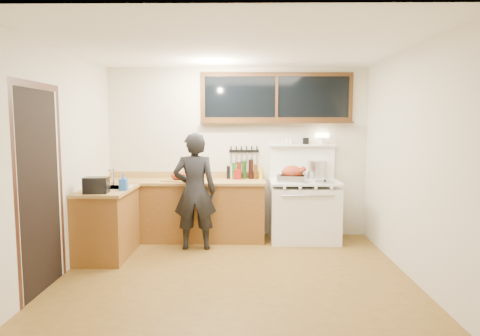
{
  "coord_description": "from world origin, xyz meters",
  "views": [
    {
      "loc": [
        0.12,
        -4.88,
        1.75
      ],
      "look_at": [
        0.05,
        0.85,
        1.15
      ],
      "focal_mm": 32.0,
      "sensor_mm": 36.0,
      "label": 1
    }
  ],
  "objects_px": {
    "vintage_stove": "(304,209)",
    "man": "(195,191)",
    "cutting_board": "(178,178)",
    "roast_turkey": "(293,175)"
  },
  "relations": [
    {
      "from": "cutting_board",
      "to": "roast_turkey",
      "type": "height_order",
      "value": "roast_turkey"
    },
    {
      "from": "man",
      "to": "roast_turkey",
      "type": "distance_m",
      "value": 1.44
    },
    {
      "from": "vintage_stove",
      "to": "man",
      "type": "relative_size",
      "value": 0.98
    },
    {
      "from": "cutting_board",
      "to": "vintage_stove",
      "type": "bearing_deg",
      "value": 1.51
    },
    {
      "from": "man",
      "to": "cutting_board",
      "type": "xyz_separation_m",
      "value": [
        -0.29,
        0.4,
        0.14
      ]
    },
    {
      "from": "man",
      "to": "roast_turkey",
      "type": "xyz_separation_m",
      "value": [
        1.39,
        0.33,
        0.19
      ]
    },
    {
      "from": "cutting_board",
      "to": "roast_turkey",
      "type": "bearing_deg",
      "value": -2.51
    },
    {
      "from": "roast_turkey",
      "to": "man",
      "type": "bearing_deg",
      "value": -166.76
    },
    {
      "from": "vintage_stove",
      "to": "cutting_board",
      "type": "xyz_separation_m",
      "value": [
        -1.87,
        -0.05,
        0.49
      ]
    },
    {
      "from": "vintage_stove",
      "to": "roast_turkey",
      "type": "xyz_separation_m",
      "value": [
        -0.19,
        -0.12,
        0.53
      ]
    }
  ]
}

